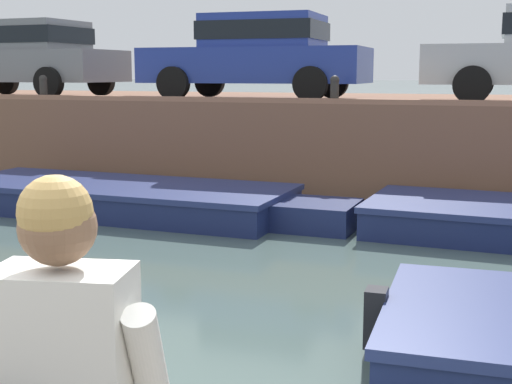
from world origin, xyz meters
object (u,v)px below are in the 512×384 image
(mooring_bollard_mid, at_px, (335,88))
(mooring_bollard_west, at_px, (43,86))
(boat_moored_west_navy, at_px, (133,199))
(car_left_inner_blue, at_px, (259,53))
(car_leftmost_grey, at_px, (27,55))

(mooring_bollard_mid, bearing_deg, mooring_bollard_west, 180.00)
(boat_moored_west_navy, distance_m, mooring_bollard_west, 3.89)
(mooring_bollard_west, height_order, mooring_bollard_mid, same)
(boat_moored_west_navy, distance_m, car_left_inner_blue, 4.13)
(car_leftmost_grey, distance_m, mooring_bollard_west, 2.06)
(boat_moored_west_navy, xyz_separation_m, mooring_bollard_mid, (2.62, 1.97, 1.63))
(mooring_bollard_west, bearing_deg, boat_moored_west_navy, -33.93)
(car_leftmost_grey, relative_size, mooring_bollard_mid, 9.47)
(car_leftmost_grey, relative_size, mooring_bollard_west, 9.47)
(boat_moored_west_navy, relative_size, car_leftmost_grey, 1.51)
(car_leftmost_grey, bearing_deg, car_left_inner_blue, 0.04)
(car_left_inner_blue, height_order, mooring_bollard_mid, car_left_inner_blue)
(car_leftmost_grey, height_order, mooring_bollard_mid, car_leftmost_grey)
(car_left_inner_blue, relative_size, mooring_bollard_mid, 9.35)
(mooring_bollard_mid, bearing_deg, car_leftmost_grey, 168.67)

